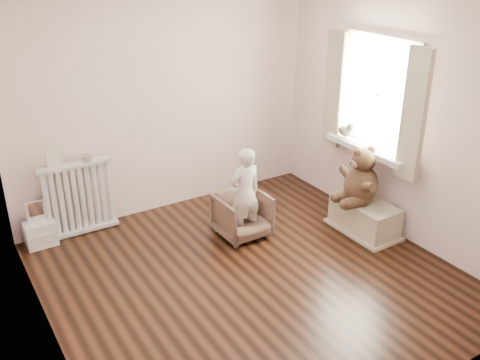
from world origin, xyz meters
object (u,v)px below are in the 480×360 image
radiator (79,200)px  teddy_bear (362,174)px  armchair (242,215)px  toy_vanity (38,221)px  plush_cat (346,128)px  toy_bench (365,215)px  child (245,193)px

radiator → teddy_bear: bearing=-30.6°
radiator → armchair: radiator is taller
toy_vanity → plush_cat: 3.44m
radiator → toy_bench: size_ratio=1.10×
toy_vanity → armchair: size_ratio=0.92×
toy_vanity → teddy_bear: 3.40m
toy_bench → armchair: bearing=152.0°
teddy_bear → toy_bench: bearing=-48.2°
toy_bench → plush_cat: 0.98m
toy_vanity → child: (1.89, -0.98, 0.24)m
armchair → child: 0.28m
child → toy_vanity: bearing=-28.0°
armchair → toy_bench: (1.18, -0.63, -0.04)m
toy_vanity → armchair: (1.89, -0.93, -0.04)m
child → radiator: bearing=-35.5°
radiator → teddy_bear: 3.02m
radiator → armchair: size_ratio=1.54×
toy_vanity → toy_bench: bearing=-26.9°
radiator → toy_vanity: 0.46m
toy_vanity → plush_cat: plush_cat is taller
toy_bench → child: bearing=153.9°
armchair → teddy_bear: size_ratio=0.86×
toy_vanity → armchair: bearing=-26.2°
plush_cat → teddy_bear: bearing=-120.8°
armchair → teddy_bear: teddy_bear is taller
armchair → toy_bench: 1.33m
toy_bench → radiator: bearing=148.9°
armchair → teddy_bear: bearing=-27.1°
toy_vanity → toy_bench: toy_vanity is taller
radiator → teddy_bear: (2.59, -1.53, 0.28)m
radiator → plush_cat: size_ratio=3.58×
child → teddy_bear: bearing=154.9°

